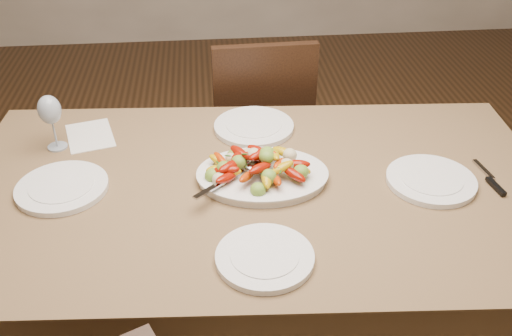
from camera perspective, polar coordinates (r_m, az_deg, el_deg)
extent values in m
plane|color=#372210|center=(2.46, 5.12, -12.67)|extent=(6.00, 6.00, 0.00)
cube|color=brown|center=(1.99, 0.00, -10.62)|extent=(1.90, 1.16, 0.76)
ellipsoid|color=white|center=(1.76, 0.64, -0.89)|extent=(0.41, 0.32, 0.02)
cylinder|color=white|center=(1.82, -18.82, -1.89)|extent=(0.28, 0.28, 0.02)
cylinder|color=white|center=(1.83, 17.09, -1.21)|extent=(0.27, 0.27, 0.02)
cylinder|color=white|center=(2.04, -0.22, 4.13)|extent=(0.28, 0.28, 0.02)
cylinder|color=white|center=(1.48, 0.88, -8.94)|extent=(0.26, 0.26, 0.02)
cube|color=silver|center=(2.08, -16.26, 3.13)|extent=(0.20, 0.24, 0.00)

